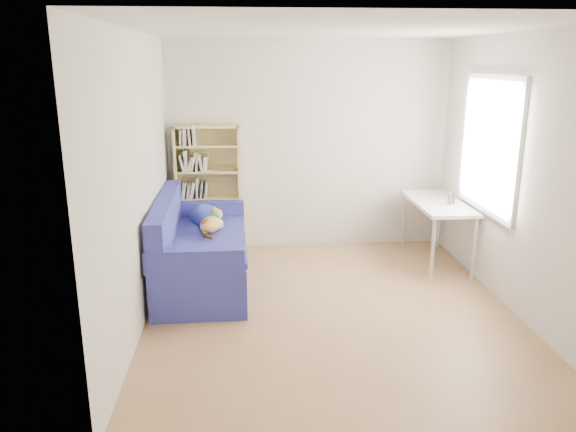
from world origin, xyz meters
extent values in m
plane|color=olive|center=(0.00, 0.00, 0.00)|extent=(4.00, 4.00, 0.00)
cube|color=silver|center=(0.00, 2.00, 1.30)|extent=(3.50, 0.04, 2.60)
cube|color=silver|center=(0.00, -2.00, 1.30)|extent=(3.50, 0.04, 2.60)
cube|color=silver|center=(-1.75, 0.00, 1.30)|extent=(0.04, 4.00, 2.60)
cube|color=silver|center=(1.75, 0.00, 1.30)|extent=(0.04, 4.00, 2.60)
cube|color=white|center=(0.00, 0.00, 2.60)|extent=(3.50, 4.00, 0.04)
cube|color=white|center=(1.75, 0.60, 1.50)|extent=(0.01, 1.20, 1.30)
cube|color=navy|center=(-1.28, 0.76, 0.24)|extent=(0.95, 1.94, 0.48)
cube|color=navy|center=(-1.64, 0.76, 0.71)|extent=(0.21, 1.92, 0.47)
cube|color=navy|center=(-1.28, 1.63, 0.59)|extent=(0.91, 0.19, 0.21)
cube|color=navy|center=(-1.28, -0.12, 0.59)|extent=(0.91, 0.19, 0.21)
cube|color=navy|center=(-1.26, 0.76, 0.50)|extent=(0.92, 1.78, 0.05)
ellipsoid|color=#2D3D92|center=(-1.27, 1.32, 0.61)|extent=(0.34, 0.37, 0.25)
ellipsoid|color=#AC6013|center=(-1.19, 0.94, 0.61)|extent=(0.27, 0.42, 0.16)
ellipsoid|color=silver|center=(-1.13, 1.06, 0.59)|extent=(0.15, 0.19, 0.10)
ellipsoid|color=#3B2410|center=(-1.22, 0.90, 0.65)|extent=(0.15, 0.21, 0.08)
sphere|color=#AC6013|center=(-1.17, 1.23, 0.65)|extent=(0.14, 0.14, 0.14)
cone|color=#AC6013|center=(-1.19, 1.26, 0.71)|extent=(0.06, 0.07, 0.07)
cone|color=#AC6013|center=(-1.19, 1.19, 0.71)|extent=(0.06, 0.07, 0.07)
cylinder|color=#21A86C|center=(-1.18, 1.16, 0.63)|extent=(0.11, 0.05, 0.11)
cylinder|color=#3B2410|center=(-1.21, 0.71, 0.58)|extent=(0.07, 0.16, 0.05)
cube|color=tan|center=(-1.64, 1.86, 0.79)|extent=(0.03, 0.25, 1.59)
cube|color=tan|center=(-0.87, 1.86, 0.79)|extent=(0.03, 0.25, 1.59)
cube|color=tan|center=(-1.25, 1.86, 1.57)|extent=(0.79, 0.25, 0.03)
cube|color=tan|center=(-1.25, 1.86, 0.01)|extent=(0.79, 0.25, 0.03)
cube|color=tan|center=(-1.25, 1.97, 0.79)|extent=(0.79, 0.02, 1.59)
cube|color=silver|center=(1.45, 1.20, 0.73)|extent=(0.56, 1.23, 0.04)
cylinder|color=silver|center=(1.68, 1.77, 0.35)|extent=(0.04, 0.04, 0.71)
cylinder|color=silver|center=(1.68, 0.64, 0.35)|extent=(0.04, 0.04, 0.71)
cylinder|color=silver|center=(1.22, 1.77, 0.35)|extent=(0.04, 0.04, 0.71)
cylinder|color=silver|center=(1.22, 0.64, 0.35)|extent=(0.04, 0.04, 0.71)
cylinder|color=white|center=(1.55, 1.09, 0.80)|extent=(0.08, 0.08, 0.09)
camera|label=1|loc=(-0.80, -4.98, 2.35)|focal=35.00mm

